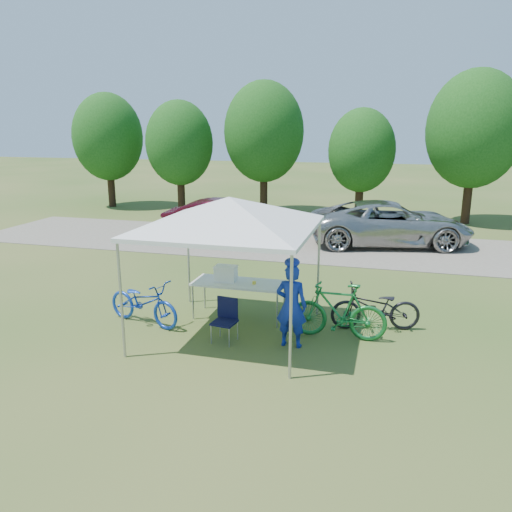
{
  "coord_description": "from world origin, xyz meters",
  "views": [
    {
      "loc": [
        2.92,
        -8.78,
        3.98
      ],
      "look_at": [
        -0.03,
        2.0,
        1.09
      ],
      "focal_mm": 35.0,
      "sensor_mm": 36.0,
      "label": 1
    }
  ],
  "objects_px": {
    "folding_table": "(239,284)",
    "bike_blue": "(143,302)",
    "cooler": "(226,273)",
    "minivan": "(390,223)",
    "bike_dark": "(376,308)",
    "sedan": "(225,220)",
    "folding_chair": "(226,316)",
    "bike_green": "(338,311)",
    "cyclist": "(291,306)"
  },
  "relations": [
    {
      "from": "folding_table",
      "to": "folding_chair",
      "type": "bearing_deg",
      "value": -84.98
    },
    {
      "from": "bike_blue",
      "to": "minivan",
      "type": "distance_m",
      "value": 9.98
    },
    {
      "from": "bike_blue",
      "to": "bike_dark",
      "type": "xyz_separation_m",
      "value": [
        4.65,
        0.95,
        -0.01
      ]
    },
    {
      "from": "folding_table",
      "to": "bike_dark",
      "type": "bearing_deg",
      "value": 1.92
    },
    {
      "from": "bike_dark",
      "to": "sedan",
      "type": "distance_m",
      "value": 9.0
    },
    {
      "from": "minivan",
      "to": "bike_dark",
      "type": "bearing_deg",
      "value": 166.17
    },
    {
      "from": "bike_dark",
      "to": "minivan",
      "type": "distance_m",
      "value": 7.79
    },
    {
      "from": "folding_chair",
      "to": "minivan",
      "type": "height_order",
      "value": "minivan"
    },
    {
      "from": "folding_chair",
      "to": "cyclist",
      "type": "distance_m",
      "value": 1.29
    },
    {
      "from": "sedan",
      "to": "cooler",
      "type": "bearing_deg",
      "value": -165.08
    },
    {
      "from": "cooler",
      "to": "bike_green",
      "type": "distance_m",
      "value": 2.54
    },
    {
      "from": "cyclist",
      "to": "bike_blue",
      "type": "relative_size",
      "value": 0.88
    },
    {
      "from": "bike_dark",
      "to": "bike_green",
      "type": "bearing_deg",
      "value": -60.05
    },
    {
      "from": "bike_dark",
      "to": "cooler",
      "type": "bearing_deg",
      "value": -100.81
    },
    {
      "from": "folding_table",
      "to": "bike_blue",
      "type": "distance_m",
      "value": 2.02
    },
    {
      "from": "cooler",
      "to": "minivan",
      "type": "relative_size",
      "value": 0.09
    },
    {
      "from": "bike_green",
      "to": "cooler",
      "type": "bearing_deg",
      "value": -102.62
    },
    {
      "from": "cooler",
      "to": "sedan",
      "type": "relative_size",
      "value": 0.11
    },
    {
      "from": "cooler",
      "to": "bike_blue",
      "type": "height_order",
      "value": "cooler"
    },
    {
      "from": "folding_table",
      "to": "minivan",
      "type": "height_order",
      "value": "minivan"
    },
    {
      "from": "bike_green",
      "to": "folding_table",
      "type": "bearing_deg",
      "value": -104.19
    },
    {
      "from": "bike_green",
      "to": "sedan",
      "type": "height_order",
      "value": "sedan"
    },
    {
      "from": "cyclist",
      "to": "bike_dark",
      "type": "height_order",
      "value": "cyclist"
    },
    {
      "from": "folding_chair",
      "to": "cyclist",
      "type": "height_order",
      "value": "cyclist"
    },
    {
      "from": "bike_green",
      "to": "bike_dark",
      "type": "distance_m",
      "value": 0.93
    },
    {
      "from": "bike_blue",
      "to": "sedan",
      "type": "distance_m",
      "value": 8.06
    },
    {
      "from": "bike_green",
      "to": "minivan",
      "type": "distance_m",
      "value": 8.45
    },
    {
      "from": "bike_dark",
      "to": "minivan",
      "type": "xyz_separation_m",
      "value": [
        0.17,
        7.78,
        0.31
      ]
    },
    {
      "from": "cooler",
      "to": "bike_dark",
      "type": "height_order",
      "value": "cooler"
    },
    {
      "from": "sedan",
      "to": "bike_green",
      "type": "bearing_deg",
      "value": -151.46
    },
    {
      "from": "folding_chair",
      "to": "cyclist",
      "type": "xyz_separation_m",
      "value": [
        1.25,
        0.06,
        0.31
      ]
    },
    {
      "from": "cyclist",
      "to": "bike_dark",
      "type": "xyz_separation_m",
      "value": [
        1.49,
        1.21,
        -0.33
      ]
    },
    {
      "from": "bike_dark",
      "to": "bike_blue",
      "type": "bearing_deg",
      "value": -91.05
    },
    {
      "from": "folding_chair",
      "to": "bike_green",
      "type": "height_order",
      "value": "bike_green"
    },
    {
      "from": "folding_chair",
      "to": "bike_blue",
      "type": "relative_size",
      "value": 0.46
    },
    {
      "from": "bike_dark",
      "to": "sedan",
      "type": "relative_size",
      "value": 0.41
    },
    {
      "from": "cooler",
      "to": "bike_green",
      "type": "xyz_separation_m",
      "value": [
        2.45,
        -0.53,
        -0.41
      ]
    },
    {
      "from": "sedan",
      "to": "minivan",
      "type": "bearing_deg",
      "value": -86.82
    },
    {
      "from": "folding_table",
      "to": "folding_chair",
      "type": "relative_size",
      "value": 2.34
    },
    {
      "from": "bike_dark",
      "to": "sedan",
      "type": "height_order",
      "value": "sedan"
    },
    {
      "from": "cyclist",
      "to": "bike_green",
      "type": "relative_size",
      "value": 0.85
    },
    {
      "from": "bike_blue",
      "to": "folding_table",
      "type": "bearing_deg",
      "value": -48.92
    },
    {
      "from": "folding_table",
      "to": "cooler",
      "type": "height_order",
      "value": "cooler"
    },
    {
      "from": "sedan",
      "to": "folding_table",
      "type": "bearing_deg",
      "value": -163.04
    },
    {
      "from": "folding_chair",
      "to": "bike_blue",
      "type": "height_order",
      "value": "bike_blue"
    },
    {
      "from": "minivan",
      "to": "sedan",
      "type": "bearing_deg",
      "value": 84.64
    },
    {
      "from": "bike_blue",
      "to": "bike_green",
      "type": "xyz_separation_m",
      "value": [
        3.97,
        0.32,
        0.08
      ]
    },
    {
      "from": "folding_table",
      "to": "bike_blue",
      "type": "xyz_separation_m",
      "value": [
        -1.81,
        -0.85,
        -0.28
      ]
    },
    {
      "from": "cooler",
      "to": "bike_blue",
      "type": "relative_size",
      "value": 0.26
    },
    {
      "from": "bike_green",
      "to": "sedan",
      "type": "xyz_separation_m",
      "value": [
        -4.9,
        7.68,
        0.18
      ]
    }
  ]
}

